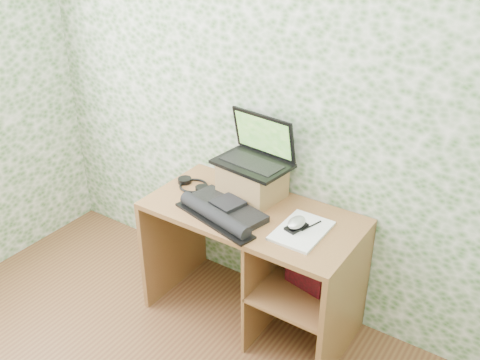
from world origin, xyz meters
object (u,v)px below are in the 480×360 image
Objects in this scene: desk at (266,253)px; riser at (252,181)px; laptop at (257,152)px; keyboard at (222,211)px; notepad at (302,231)px.

riser is at bearing 146.36° from desk.
desk is at bearing -33.64° from riser.
riser is 0.74× the size of laptop.
desk is 2.18× the size of keyboard.
riser is at bearing 99.22° from keyboard.
laptop is 0.53m from notepad.
laptop reaches higher than notepad.
keyboard is 1.67× the size of notepad.
desk is at bearing 52.01° from keyboard.
desk is 3.70× the size of riser.
laptop reaches higher than riser.
keyboard is (-0.19, -0.15, 0.30)m from desk.
keyboard is (-0.02, -0.27, -0.07)m from riser.
riser is 0.59× the size of keyboard.
keyboard is at bearing -87.09° from laptop.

